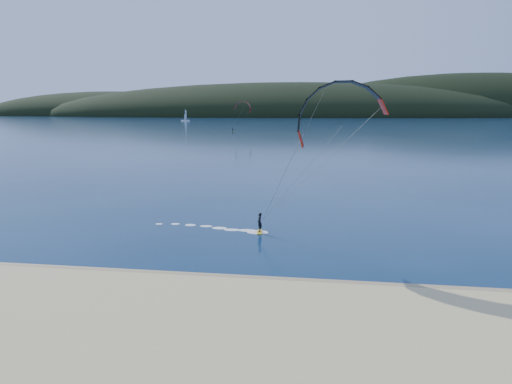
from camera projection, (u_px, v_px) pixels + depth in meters
ground at (177, 312)px, 24.49m from camera, size 1800.00×1800.00×0.00m
wet_sand at (198, 280)px, 28.86m from camera, size 220.00×2.50×0.10m
headland at (315, 116)px, 749.90m from camera, size 1200.00×310.00×140.00m
kitesurfer_near at (336, 131)px, 33.69m from camera, size 21.31×7.31×13.00m
kitesurfer_far at (243, 110)px, 218.04m from camera, size 11.53×8.58×14.52m
sailboat at (185, 120)px, 432.59m from camera, size 8.74×5.52×12.25m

